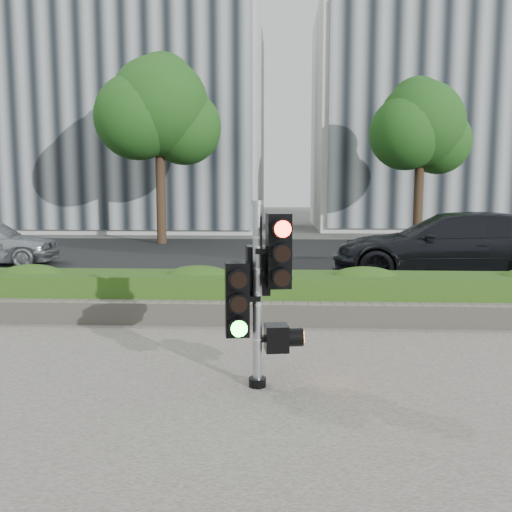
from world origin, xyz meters
The scene contains 12 objects.
ground centered at (0.00, 0.00, 0.00)m, with size 120.00×120.00×0.00m, color #51514C.
sidewalk centered at (0.00, -2.50, 0.01)m, with size 16.00×11.00×0.03m, color #9E9389.
road centered at (0.00, 10.00, 0.01)m, with size 60.00×13.00×0.02m, color black.
curb centered at (0.00, 3.15, 0.06)m, with size 60.00×0.25×0.12m, color gray.
stone_wall centered at (0.00, 1.90, 0.20)m, with size 12.00×0.32×0.34m, color gray.
hedge centered at (0.00, 2.55, 0.37)m, with size 12.00×1.00×0.68m, color #518A2A.
building_left centered at (-9.00, 23.00, 7.50)m, with size 16.00×9.00×15.00m, color #B7B7B2.
building_right centered at (11.00, 25.00, 6.00)m, with size 18.00×10.00×12.00m, color #B7B7B2.
tree_left centered at (-4.52, 14.56, 5.04)m, with size 4.61×4.03×7.34m.
tree_right centered at (5.48, 15.55, 4.48)m, with size 4.10×3.58×6.53m.
traffic_signal centered at (-0.06, -0.69, 1.10)m, with size 0.69×0.55×1.94m.
car_dark centered at (4.02, 6.35, 0.80)m, with size 2.18×5.36×1.55m, color black.
Camera 1 is at (0.17, -6.17, 2.07)m, focal length 38.00 mm.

